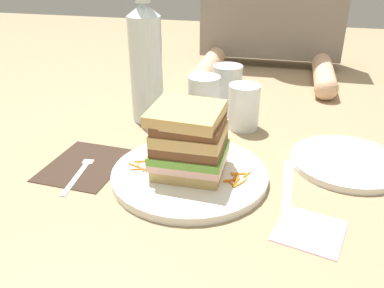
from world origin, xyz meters
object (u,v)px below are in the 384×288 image
object	(u,v)px
main_plate	(188,175)
sandwich	(188,142)
empty_tumbler_1	(227,85)
juice_glass	(243,109)
water_bottle	(146,62)
fork	(82,168)
side_plate	(347,162)
empty_tumbler_0	(204,96)
knife	(287,191)
napkin_pink	(310,230)
napkin_dark	(87,163)

from	to	relation	value
main_plate	sandwich	xyz separation A→B (m)	(-0.00, 0.00, 0.07)
main_plate	empty_tumbler_1	xyz separation A→B (m)	(0.01, 0.38, 0.04)
juice_glass	water_bottle	distance (m)	0.24
juice_glass	fork	bearing A→B (deg)	-135.77
fork	water_bottle	world-z (taller)	water_bottle
juice_glass	side_plate	xyz separation A→B (m)	(0.21, -0.13, -0.04)
empty_tumbler_0	empty_tumbler_1	bearing A→B (deg)	65.10
main_plate	juice_glass	bearing A→B (deg)	74.51
main_plate	empty_tumbler_0	bearing A→B (deg)	96.42
knife	juice_glass	xyz separation A→B (m)	(-0.11, 0.24, 0.04)
side_plate	empty_tumbler_0	bearing A→B (deg)	150.24
water_bottle	empty_tumbler_0	distance (m)	0.16
empty_tumbler_1	napkin_pink	bearing A→B (deg)	-67.71
napkin_dark	side_plate	bearing A→B (deg)	12.84
knife	sandwich	bearing A→B (deg)	179.70
juice_glass	empty_tumbler_0	world-z (taller)	juice_glass
sandwich	napkin_dark	size ratio (longest dim) A/B	0.77
main_plate	empty_tumbler_0	size ratio (longest dim) A/B	2.89
side_plate	sandwich	bearing A→B (deg)	-157.51
sandwich	side_plate	xyz separation A→B (m)	(0.28, 0.12, -0.07)
sandwich	napkin_pink	xyz separation A→B (m)	(0.21, -0.10, -0.07)
knife	side_plate	xyz separation A→B (m)	(0.11, 0.12, 0.01)
fork	empty_tumbler_1	distance (m)	0.45
fork	juice_glass	world-z (taller)	juice_glass
empty_tumbler_1	main_plate	bearing A→B (deg)	-91.27
main_plate	juice_glass	distance (m)	0.25
empty_tumbler_0	juice_glass	bearing A→B (deg)	-27.43
main_plate	napkin_dark	size ratio (longest dim) A/B	1.68
napkin_dark	main_plate	bearing A→B (deg)	-1.98
knife	empty_tumbler_1	bearing A→B (deg)	113.12
sandwich	empty_tumbler_0	size ratio (longest dim) A/B	1.33
empty_tumbler_1	napkin_dark	bearing A→B (deg)	-118.89
knife	water_bottle	bearing A→B (deg)	143.62
sandwich	side_plate	world-z (taller)	sandwich
knife	juice_glass	bearing A→B (deg)	113.50
water_bottle	empty_tumbler_1	xyz separation A→B (m)	(0.16, 0.14, -0.09)
side_plate	napkin_pink	bearing A→B (deg)	-108.37
water_bottle	side_plate	world-z (taller)	water_bottle
fork	empty_tumbler_0	bearing A→B (deg)	62.03
juice_glass	napkin_pink	world-z (taller)	juice_glass
napkin_dark	juice_glass	bearing A→B (deg)	41.43
empty_tumbler_0	empty_tumbler_1	distance (m)	0.10
knife	napkin_pink	bearing A→B (deg)	-71.00
knife	side_plate	world-z (taller)	side_plate
juice_glass	napkin_pink	bearing A→B (deg)	-67.78
fork	sandwich	bearing A→B (deg)	4.50
empty_tumbler_0	napkin_pink	size ratio (longest dim) A/B	1.01
empty_tumbler_0	water_bottle	bearing A→B (deg)	-156.08
fork	side_plate	bearing A→B (deg)	15.40
juice_glass	side_plate	world-z (taller)	juice_glass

